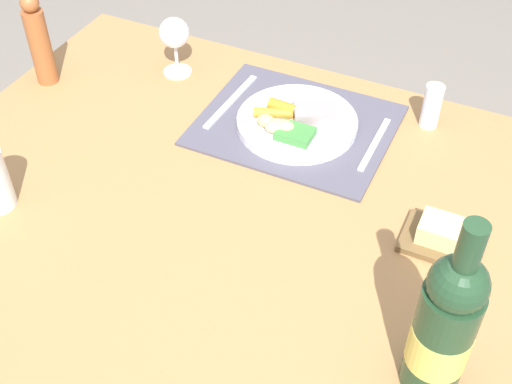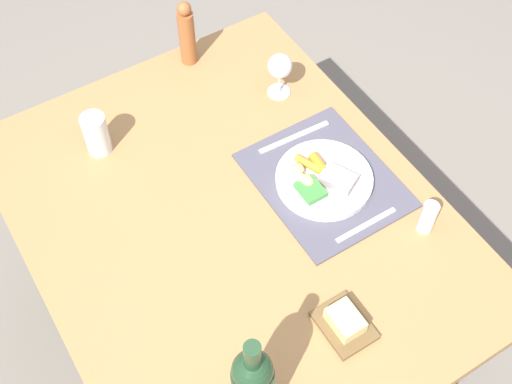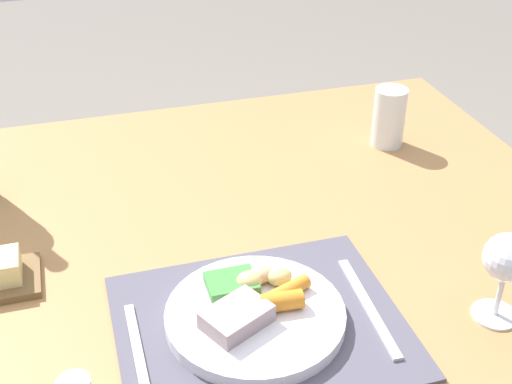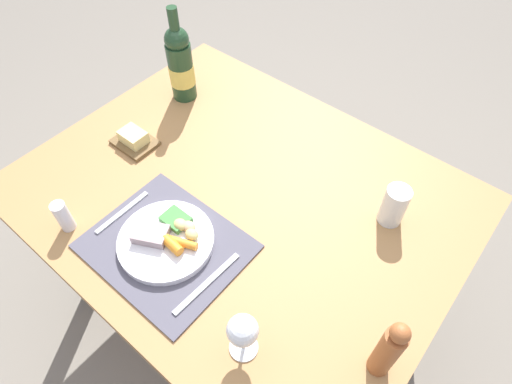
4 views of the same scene
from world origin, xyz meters
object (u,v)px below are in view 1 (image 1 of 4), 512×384
Objects in this scene: salt_shaker at (432,106)px; dinner_plate at (296,122)px; fork at (375,144)px; wine_bottle at (444,327)px; pepper_mill at (39,41)px; knife at (231,101)px; wine_glass at (174,35)px; butter_dish at (442,236)px; dining_table at (228,239)px.

dinner_plate is at bearing 28.73° from salt_shaker.
fork is at bearing -175.10° from dinner_plate.
fork is (-0.16, -0.01, -0.01)m from dinner_plate.
wine_bottle is at bearing 104.71° from salt_shaker.
wine_bottle is (-0.15, 0.58, 0.08)m from salt_shaker.
wine_bottle is at bearing 158.53° from pepper_mill.
knife is at bearing -40.48° from wine_bottle.
pepper_mill reaches higher than wine_glass.
knife is at bearing -1.46° from fork.
knife is at bearing -7.46° from dinner_plate.
fork is at bearing 172.30° from wine_glass.
salt_shaker is (-0.08, -0.12, 0.04)m from fork.
fork is 1.84× the size of salt_shaker.
fork is at bearing -47.59° from butter_dish.
pepper_mill is 0.29m from wine_glass.
knife reaches higher than dining_table.
wine_bottle is at bearing 142.25° from knife.
wine_glass is at bearing -13.80° from dinner_plate.
fork is at bearing -63.64° from wine_bottle.
knife is at bearing 160.40° from wine_glass.
salt_shaker is at bearing -71.74° from butter_dish.
dining_table is 0.53m from wine_bottle.
wine_bottle reaches higher than butter_dish.
butter_dish is (-0.38, -0.06, 0.12)m from dining_table.
salt_shaker is 0.33m from butter_dish.
dinner_plate is at bearing 166.20° from wine_glass.
dinner_plate reaches higher than butter_dish.
salt_shaker is 0.84m from pepper_mill.
fork is 1.34× the size of butter_dish.
butter_dish is at bearing 151.74° from dinner_plate.
dinner_plate is 0.16m from knife.
wine_glass reaches higher than butter_dish.
salt_shaker is 0.70× the size of wine_glass.
wine_glass is at bearing -148.29° from pepper_mill.
wine_glass reaches higher than dining_table.
dining_table is 5.73× the size of knife.
dinner_plate is 0.58m from pepper_mill.
dining_table is at bearing 52.49° from fork.
wine_bottle is 2.35× the size of wine_glass.
wine_bottle is at bearing 143.54° from wine_glass.
dinner_plate is 0.61m from wine_bottle.
salt_shaker is 0.30× the size of wine_bottle.
knife is (0.32, -0.01, 0.00)m from fork.
salt_shaker is at bearing -161.81° from knife.
wine_bottle is at bearing 131.07° from dinner_plate.
pepper_mill reaches higher than butter_dish.
salt_shaker is at bearing -126.10° from dining_table.
dinner_plate is at bearing -172.84° from pepper_mill.
salt_shaker is at bearing -75.29° from wine_bottle.
butter_dish is at bearing -79.66° from wine_bottle.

